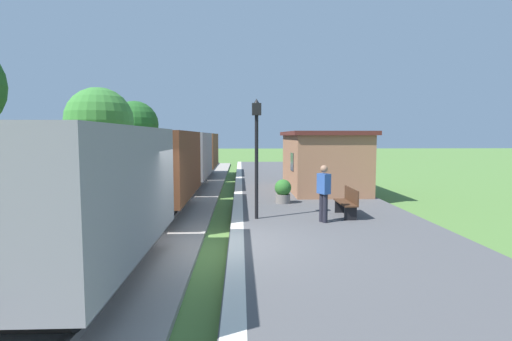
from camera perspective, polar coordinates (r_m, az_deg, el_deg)
name	(u,v)px	position (r m, az deg, el deg)	size (l,w,h in m)	color
ground_plane	(220,253)	(9.74, -5.23, -11.82)	(160.00, 160.00, 0.00)	#517A38
platform_slab	(351,247)	(10.06, 13.63, -10.65)	(6.00, 60.00, 0.25)	#4C4C4F
platform_edge_stripe	(237,243)	(9.66, -2.83, -10.38)	(0.36, 60.00, 0.01)	silver
track_ballast	(119,252)	(10.13, -19.17, -11.06)	(3.80, 60.00, 0.12)	gray
rail_near	(150,246)	(9.92, -15.14, -10.53)	(0.07, 60.00, 0.14)	slate
rail_far	(89,247)	(10.33, -23.08, -10.13)	(0.07, 60.00, 0.14)	slate
freight_train	(172,163)	(17.07, -12.05, 1.07)	(2.50, 26.00, 2.72)	gray
station_hut	(323,161)	(18.88, 9.65, 1.40)	(3.50, 5.80, 2.78)	#9E6B4C
bench_near_hut	(348,202)	(12.96, 13.13, -4.43)	(0.42, 1.50, 0.91)	#422819
person_waiting	(324,191)	(11.87, 9.78, -2.97)	(0.38, 0.45, 1.71)	black
potted_planter	(283,191)	(15.13, 3.93, -2.96)	(0.64, 0.64, 0.92)	slate
lamp_post_near	(257,137)	(12.09, 0.08, 4.94)	(0.28, 0.28, 3.70)	black
tree_trackside_far	(99,121)	(19.44, -21.75, 6.65)	(3.03, 3.03, 5.03)	#4C3823
tree_field_left	(135,124)	(25.77, -17.13, 6.39)	(2.87, 2.87, 4.99)	#4C3823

